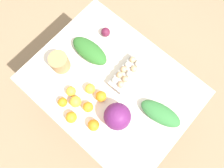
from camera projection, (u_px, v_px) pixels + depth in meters
name	position (u px, v px, depth m)	size (l,w,h in m)	color
ground_plane	(112.00, 105.00, 2.25)	(8.00, 8.00, 0.00)	#937A5B
dining_table	(112.00, 89.00, 1.63)	(1.14, 0.88, 0.77)	silver
cabbage_purple	(117.00, 116.00, 1.37)	(0.18, 0.18, 0.18)	#601E5B
egg_carton	(127.00, 73.00, 1.50)	(0.12, 0.29, 0.09)	#A8A8A3
paper_bag	(60.00, 62.00, 1.50)	(0.13, 0.13, 0.13)	#A87F51
greens_bunch_dandelion	(160.00, 114.00, 1.42)	(0.28, 0.13, 0.08)	#337538
greens_bunch_chard	(90.00, 51.00, 1.54)	(0.30, 0.14, 0.09)	#2D6B28
beet_root	(106.00, 32.00, 1.60)	(0.07, 0.07, 0.07)	#5B1933
orange_0	(101.00, 96.00, 1.46)	(0.07, 0.07, 0.07)	orange
orange_1	(71.00, 91.00, 1.47)	(0.07, 0.07, 0.07)	#F9A833
orange_2	(75.00, 102.00, 1.44)	(0.08, 0.08, 0.08)	#F9A833
orange_3	(88.00, 107.00, 1.44)	(0.07, 0.07, 0.07)	orange
orange_4	(62.00, 102.00, 1.45)	(0.06, 0.06, 0.06)	orange
orange_5	(71.00, 117.00, 1.42)	(0.08, 0.08, 0.08)	orange
orange_6	(94.00, 125.00, 1.40)	(0.08, 0.08, 0.08)	orange
orange_7	(90.00, 89.00, 1.47)	(0.07, 0.07, 0.07)	#F9A833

